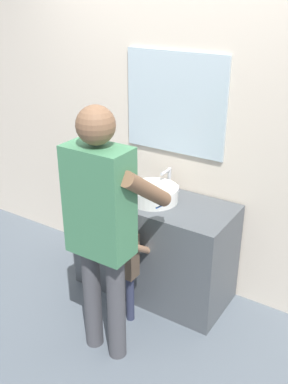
{
  "coord_description": "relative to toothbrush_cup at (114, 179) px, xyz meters",
  "views": [
    {
      "loc": [
        1.53,
        -2.23,
        2.25
      ],
      "look_at": [
        0.0,
        0.15,
        0.93
      ],
      "focal_mm": 41.34,
      "sensor_mm": 36.0,
      "label": 1
    }
  ],
  "objects": [
    {
      "name": "sink_basin",
      "position": [
        0.4,
        -0.06,
        0.0
      ],
      "size": [
        0.36,
        0.36,
        0.11
      ],
      "color": "silver",
      "rests_on": "vanity_cabinet"
    },
    {
      "name": "adult_parent",
      "position": [
        0.47,
        -0.76,
        0.15
      ],
      "size": [
        0.52,
        0.55,
        1.68
      ],
      "color": "#47474C",
      "rests_on": "ground"
    },
    {
      "name": "back_wall",
      "position": [
        0.4,
        0.28,
        0.49
      ],
      "size": [
        4.4,
        0.1,
        2.7
      ],
      "color": "beige",
      "rests_on": "ground"
    },
    {
      "name": "child_toddler",
      "position": [
        0.4,
        -0.44,
        -0.36
      ],
      "size": [
        0.26,
        0.26,
        0.84
      ],
      "color": "#2D334C",
      "rests_on": "ground"
    },
    {
      "name": "ground_plane",
      "position": [
        0.4,
        -0.34,
        -0.86
      ],
      "size": [
        14.0,
        14.0,
        0.0
      ],
      "primitive_type": "plane",
      "color": "slate"
    },
    {
      "name": "toothbrush_cup",
      "position": [
        0.0,
        0.0,
        0.0
      ],
      "size": [
        0.07,
        0.07,
        0.21
      ],
      "color": "#4C8EB2",
      "rests_on": "vanity_cabinet"
    },
    {
      "name": "vanity_cabinet",
      "position": [
        0.4,
        -0.04,
        -0.46
      ],
      "size": [
        1.2,
        0.54,
        0.81
      ],
      "primitive_type": "cube",
      "color": "#4C5156",
      "rests_on": "ground"
    },
    {
      "name": "faucet",
      "position": [
        0.4,
        0.16,
        0.03
      ],
      "size": [
        0.18,
        0.14,
        0.18
      ],
      "color": "#B7BABF",
      "rests_on": "vanity_cabinet"
    }
  ]
}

